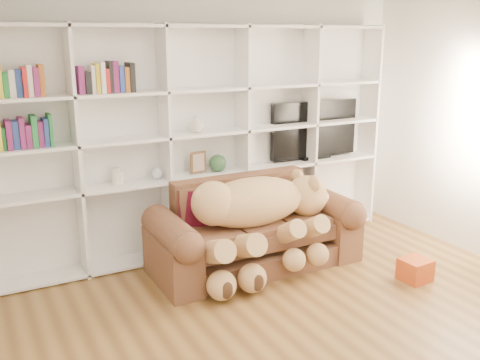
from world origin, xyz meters
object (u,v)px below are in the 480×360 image
teddy_bear (258,213)px  tv (314,130)px  sofa (253,234)px  gift_box (415,270)px

teddy_bear → tv: (1.23, 0.83, 0.58)m
sofa → tv: (1.18, 0.66, 0.87)m
gift_box → tv: 2.03m
gift_box → teddy_bear: bearing=145.0°
gift_box → tv: size_ratio=0.23×
sofa → tv: 1.61m
sofa → gift_box: 1.61m
sofa → gift_box: size_ratio=7.81×
teddy_bear → sofa: bearing=70.3°
teddy_bear → gift_box: (1.25, -0.87, -0.51)m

